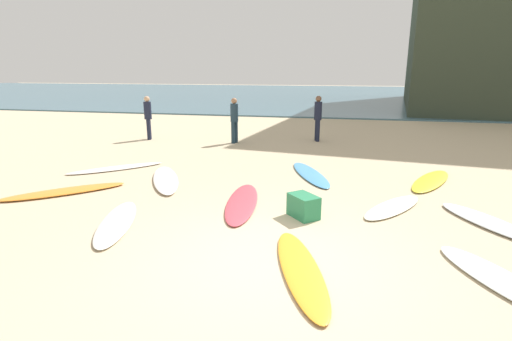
% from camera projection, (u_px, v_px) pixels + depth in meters
% --- Properties ---
extents(ground_plane, '(120.00, 120.00, 0.00)m').
position_uv_depth(ground_plane, '(270.00, 261.00, 5.50)').
color(ground_plane, '#C6B28E').
extents(ocean_water, '(120.00, 40.00, 0.08)m').
position_uv_depth(ocean_water, '(333.00, 95.00, 39.97)').
color(ocean_water, '#426675').
rests_on(ocean_water, ground_plane).
extents(surfboard_0, '(1.20, 2.44, 0.07)m').
position_uv_depth(surfboard_0, '(301.00, 269.00, 5.20)').
color(surfboard_0, orange).
rests_on(surfboard_0, ground_plane).
extents(surfboard_1, '(1.23, 2.23, 0.07)m').
position_uv_depth(surfboard_1, '(117.00, 222.00, 6.80)').
color(surfboard_1, silver).
rests_on(surfboard_1, ground_plane).
extents(surfboard_2, '(1.71, 2.53, 0.09)m').
position_uv_depth(surfboard_2, '(166.00, 179.00, 9.41)').
color(surfboard_2, white).
rests_on(surfboard_2, ground_plane).
extents(surfboard_3, '(1.56, 2.10, 0.08)m').
position_uv_depth(surfboard_3, '(490.00, 222.00, 6.78)').
color(surfboard_3, silver).
rests_on(surfboard_3, ground_plane).
extents(surfboard_4, '(1.45, 2.56, 0.07)m').
position_uv_depth(surfboard_4, '(310.00, 174.00, 9.90)').
color(surfboard_4, '#4E9CD3').
rests_on(surfboard_4, ground_plane).
extents(surfboard_5, '(2.18, 2.09, 0.06)m').
position_uv_depth(surfboard_5, '(116.00, 168.00, 10.51)').
color(surfboard_5, silver).
rests_on(surfboard_5, ground_plane).
extents(surfboard_6, '(0.93, 2.54, 0.07)m').
position_uv_depth(surfboard_6, '(242.00, 202.00, 7.81)').
color(surfboard_6, '#DC4451').
rests_on(surfboard_6, ground_plane).
extents(surfboard_7, '(1.54, 2.40, 0.07)m').
position_uv_depth(surfboard_7, '(431.00, 181.00, 9.32)').
color(surfboard_7, yellow).
rests_on(surfboard_7, ground_plane).
extents(surfboard_8, '(2.25, 2.10, 0.08)m').
position_uv_depth(surfboard_8, '(64.00, 191.00, 8.49)').
color(surfboard_8, orange).
rests_on(surfboard_8, ground_plane).
extents(surfboard_9, '(1.53, 1.92, 0.06)m').
position_uv_depth(surfboard_9, '(393.00, 207.00, 7.56)').
color(surfboard_9, silver).
rests_on(surfboard_9, ground_plane).
extents(surfboard_10, '(1.49, 2.09, 0.07)m').
position_uv_depth(surfboard_10, '(502.00, 281.00, 4.92)').
color(surfboard_10, white).
rests_on(surfboard_10, ground_plane).
extents(beachgoer_near, '(0.36, 0.36, 1.65)m').
position_uv_depth(beachgoer_near, '(148.00, 116.00, 14.72)').
color(beachgoer_near, '#191E33').
rests_on(beachgoer_near, ground_plane).
extents(beachgoer_mid, '(0.35, 0.35, 1.69)m').
position_uv_depth(beachgoer_mid, '(318.00, 116.00, 14.37)').
color(beachgoer_mid, '#191E33').
rests_on(beachgoer_mid, ground_plane).
extents(beachgoer_far, '(0.35, 0.35, 1.64)m').
position_uv_depth(beachgoer_far, '(234.00, 118.00, 14.00)').
color(beachgoer_far, '#1E3342').
rests_on(beachgoer_far, ground_plane).
extents(beach_cooler, '(0.66, 0.68, 0.42)m').
position_uv_depth(beach_cooler, '(303.00, 206.00, 7.08)').
color(beach_cooler, '#287F51').
rests_on(beach_cooler, ground_plane).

